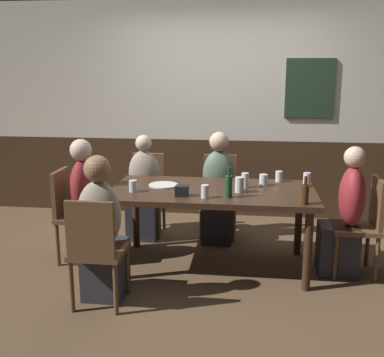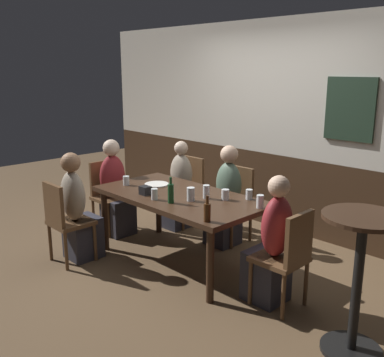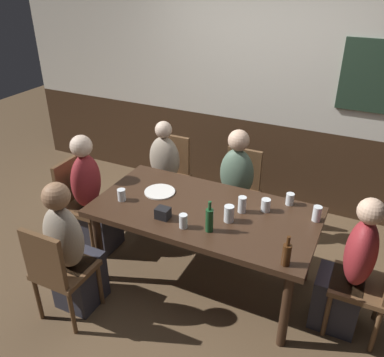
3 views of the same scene
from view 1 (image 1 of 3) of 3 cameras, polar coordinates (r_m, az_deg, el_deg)
The scene contains 24 objects.
ground_plane at distance 4.48m, azimuth 2.44°, elevation -10.54°, with size 12.00×12.00×0.00m, color brown.
wall_back at distance 5.77m, azimuth 4.01°, elevation 8.18°, with size 6.40×0.13×2.60m.
dining_table at distance 4.25m, azimuth 2.52°, elevation -2.31°, with size 1.83×0.94×0.74m.
chair_head_east at distance 4.41m, azimuth 20.10°, elevation -4.86°, with size 0.40×0.40×0.88m.
chair_left_near at distance 3.64m, azimuth -11.61°, elevation -8.11°, with size 0.40×0.40×0.88m.
chair_head_west at distance 4.60m, azimuth -14.32°, elevation -3.71°, with size 0.40×0.40×0.88m.
chair_left_far at distance 5.27m, azimuth -5.48°, elevation -1.22°, with size 0.40×0.40×0.88m.
chair_mid_far at distance 5.15m, azimuth 3.31°, elevation -1.50°, with size 0.40×0.40×0.88m.
person_head_east at distance 4.38m, azimuth 18.02°, elevation -4.96°, with size 0.37×0.34×1.16m.
person_left_near at distance 3.78m, azimuth -10.83°, elevation -7.21°, with size 0.34×0.37×1.17m.
person_head_west at distance 4.54m, azimuth -12.43°, elevation -3.78°, with size 0.37×0.34×1.18m.
person_left_far at distance 5.12m, azimuth -5.87°, elevation -2.01°, with size 0.34×0.37×1.12m.
person_mid_far at distance 5.00m, azimuth 3.18°, elevation -1.99°, with size 0.34×0.37×1.16m.
pint_glass_amber at distance 4.17m, azimuth -7.18°, elevation -0.99°, with size 0.07×0.07×0.10m.
tumbler_water at distance 4.47m, azimuth 13.78°, elevation -0.17°, with size 0.07×0.07×0.13m.
pint_glass_pale at distance 4.41m, azimuth 8.66°, elevation -0.24°, with size 0.08×0.08×0.11m.
pint_glass_stout at distance 4.14m, azimuth 5.78°, elevation -0.86°, with size 0.08×0.08×0.14m.
beer_glass_half at distance 3.94m, azimuth 1.58°, elevation -1.67°, with size 0.06×0.06×0.11m.
highball_clear at distance 4.59m, azimuth 10.52°, elevation 0.19°, with size 0.07×0.07×0.10m.
tumbler_short at distance 4.31m, azimuth 6.46°, elevation -0.31°, with size 0.07×0.07×0.14m.
beer_bottle_green at distance 3.95m, azimuth 4.48°, elevation -0.88°, with size 0.06×0.06×0.26m.
beer_bottle_brown at distance 3.85m, azimuth 13.56°, elevation -1.80°, with size 0.06×0.06×0.23m.
plate_white_large at distance 4.37m, azimuth -3.50°, elevation -0.79°, with size 0.27×0.27×0.01m, color white.
condiment_caddy at distance 4.00m, azimuth -1.24°, elevation -1.50°, with size 0.11×0.09×0.09m, color black.
Camera 1 is at (0.32, -4.09, 1.80)m, focal length 43.92 mm.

